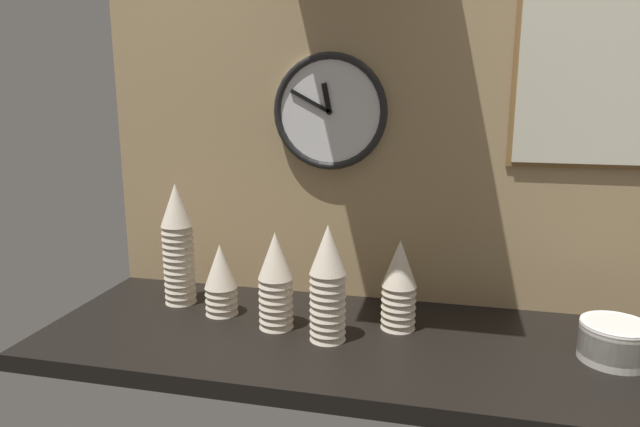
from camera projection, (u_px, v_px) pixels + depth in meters
ground_plane at (379, 345)px, 1.33m from camera, size 1.60×0.56×0.04m
wall_tiled_back at (397, 105)px, 1.47m from camera, size 1.60×0.03×1.05m
cup_stack_center_right at (399, 285)px, 1.36m from camera, size 0.08×0.08×0.22m
cup_stack_far_left at (178, 244)px, 1.51m from camera, size 0.08×0.08×0.33m
cup_stack_center_left at (276, 280)px, 1.36m from camera, size 0.08×0.08×0.24m
cup_stack_center at (328, 283)px, 1.29m from camera, size 0.08×0.08×0.27m
cup_stack_left at (221, 279)px, 1.45m from camera, size 0.08×0.08×0.18m
bowl_stack_far_right at (614, 339)px, 1.21m from camera, size 0.14×0.14×0.08m
wall_clock at (330, 112)px, 1.48m from camera, size 0.30×0.03×0.30m
menu_board at (620, 41)px, 1.30m from camera, size 0.46×0.01×0.59m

